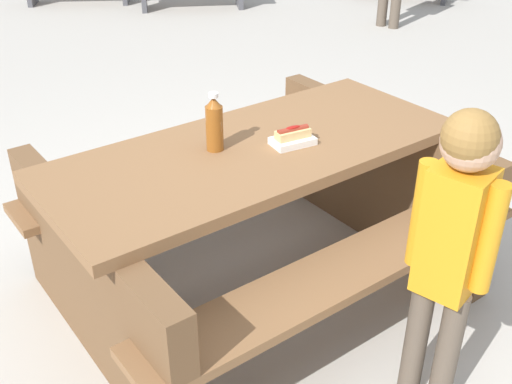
{
  "coord_description": "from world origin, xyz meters",
  "views": [
    {
      "loc": [
        -1.43,
        -1.84,
        1.87
      ],
      "look_at": [
        0.0,
        0.0,
        0.52
      ],
      "focal_mm": 43.1,
      "sensor_mm": 36.0,
      "label": 1
    }
  ],
  "objects_px": {
    "picnic_table": "(256,208)",
    "hotdog_tray": "(293,138)",
    "child_in_coat": "(453,233)",
    "soda_bottle": "(214,124)"
  },
  "relations": [
    {
      "from": "hotdog_tray",
      "to": "child_in_coat",
      "type": "distance_m",
      "value": 0.85
    },
    {
      "from": "soda_bottle",
      "to": "child_in_coat",
      "type": "xyz_separation_m",
      "value": [
        0.24,
        -1.01,
        -0.1
      ]
    },
    {
      "from": "soda_bottle",
      "to": "hotdog_tray",
      "type": "distance_m",
      "value": 0.34
    },
    {
      "from": "picnic_table",
      "to": "hotdog_tray",
      "type": "relative_size",
      "value": 9.31
    },
    {
      "from": "picnic_table",
      "to": "child_in_coat",
      "type": "bearing_deg",
      "value": -85.06
    },
    {
      "from": "hotdog_tray",
      "to": "child_in_coat",
      "type": "relative_size",
      "value": 0.16
    },
    {
      "from": "soda_bottle",
      "to": "hotdog_tray",
      "type": "height_order",
      "value": "soda_bottle"
    },
    {
      "from": "picnic_table",
      "to": "hotdog_tray",
      "type": "height_order",
      "value": "hotdog_tray"
    },
    {
      "from": "hotdog_tray",
      "to": "child_in_coat",
      "type": "bearing_deg",
      "value": -93.37
    },
    {
      "from": "child_in_coat",
      "to": "hotdog_tray",
      "type": "bearing_deg",
      "value": 86.63
    }
  ]
}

